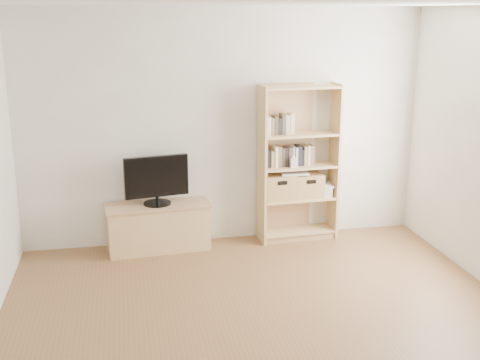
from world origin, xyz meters
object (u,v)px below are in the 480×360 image
object	(u,v)px
television	(156,180)
basket_right	(307,185)
bookshelf	(299,163)
baby_monitor	(293,163)
basket_left	(278,187)
tv_stand	(158,228)
laptop	(294,173)

from	to	relation	value
television	basket_right	size ratio (longest dim) A/B	2.11
bookshelf	basket_right	size ratio (longest dim) A/B	5.40
television	basket_right	distance (m)	1.72
bookshelf	baby_monitor	bearing A→B (deg)	-135.00
baby_monitor	basket_left	world-z (taller)	baby_monitor
basket_left	bookshelf	bearing A→B (deg)	0.74
tv_stand	television	bearing A→B (deg)	0.00
bookshelf	basket_right	distance (m)	0.28
tv_stand	bookshelf	xyz separation A→B (m)	(1.60, 0.05, 0.64)
baby_monitor	laptop	bearing A→B (deg)	75.56
television	basket_right	world-z (taller)	television
basket_right	tv_stand	bearing A→B (deg)	179.35
tv_stand	television	size ratio (longest dim) A/B	1.57
bookshelf	television	distance (m)	1.60
bookshelf	basket_left	size ratio (longest dim) A/B	5.17
bookshelf	laptop	size ratio (longest dim) A/B	5.75
tv_stand	basket_right	size ratio (longest dim) A/B	3.30
bookshelf	laptop	world-z (taller)	bookshelf
baby_monitor	laptop	xyz separation A→B (m)	(0.03, 0.09, -0.13)
basket_left	laptop	world-z (taller)	laptop
tv_stand	laptop	bearing A→B (deg)	-4.12
television	basket_right	xyz separation A→B (m)	(1.71, 0.05, -0.16)
basket_right	laptop	distance (m)	0.23
basket_left	baby_monitor	bearing A→B (deg)	-34.61
bookshelf	basket_left	distance (m)	0.35
television	laptop	distance (m)	1.54
laptop	baby_monitor	bearing A→B (deg)	-108.38
television	basket_right	bearing A→B (deg)	-7.90
tv_stand	basket_right	bearing A→B (deg)	-3.60
baby_monitor	laptop	size ratio (longest dim) A/B	0.35
basket_left	basket_right	xyz separation A→B (m)	(0.35, 0.02, -0.01)
tv_stand	baby_monitor	bearing A→B (deg)	-7.42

